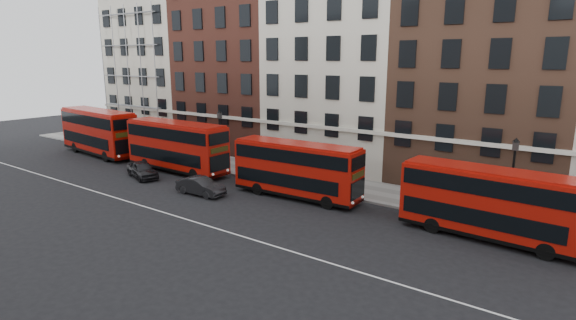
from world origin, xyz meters
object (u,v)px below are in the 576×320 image
Objects in this scene: bus_b at (176,145)px; bus_c at (296,168)px; bus_a at (98,131)px; bus_d at (489,202)px; car_front at (201,186)px; car_rear at (142,170)px.

bus_c is (13.15, -0.00, -0.23)m from bus_b.
bus_a is 38.73m from bus_d.
car_rear is at bearing 83.13° from car_front.
bus_c is (25.53, -0.00, -0.36)m from bus_a.
car_front is at bearing -151.95° from bus_c.
bus_a is at bearing 177.50° from bus_c.
car_rear is 7.71m from car_front.
car_rear is (-0.76, -3.19, -1.72)m from bus_b.
car_front is at bearing -5.23° from bus_a.
bus_b is 1.10× the size of bus_d.
bus_a is 1.17× the size of bus_c.
bus_b is 2.69× the size of car_front.
bus_b reaches higher than bus_c.
bus_a is 2.78× the size of car_rear.
bus_a is at bearing 91.92° from car_rear.
bus_b is at bearing 5.51° from bus_a.
bus_a is 1.18× the size of bus_d.
bus_d is 2.45× the size of car_front.
bus_d reaches higher than car_front.
car_front is (19.32, -3.67, -1.91)m from bus_a.
bus_b is 8.05m from car_front.
bus_d is (13.20, 0.00, -0.01)m from bus_c.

